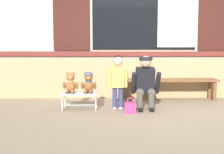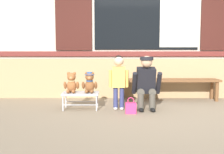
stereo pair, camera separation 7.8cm
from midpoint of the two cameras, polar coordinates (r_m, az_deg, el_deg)
name	(u,v)px [view 1 (the left image)]	position (r m, az deg, el deg)	size (l,w,h in m)	color
ground_plane	(157,111)	(4.91, 8.78, -6.90)	(60.00, 60.00, 0.00)	#84725B
brick_low_wall	(146,78)	(6.23, 6.60, -0.20)	(7.91, 0.25, 0.85)	tan
shop_facade	(144,23)	(6.73, 6.16, 10.85)	(8.07, 0.26, 3.31)	beige
wooden_bench_long	(166,82)	(5.94, 10.66, -1.06)	(2.10, 0.40, 0.44)	brown
small_display_bench	(80,94)	(4.99, -7.05, -3.55)	(0.64, 0.36, 0.30)	#BCBCC1
teddy_bear_plain	(70,83)	(4.98, -8.91, -1.29)	(0.28, 0.26, 0.36)	#93562D
teddy_bear_with_hat	(89,83)	(4.95, -5.24, -1.19)	(0.28, 0.27, 0.36)	brown
child_standing	(118,76)	(4.88, 0.75, 0.14)	(0.35, 0.18, 0.96)	navy
adult_crouching	(146,83)	(4.94, 6.43, -1.13)	(0.50, 0.49, 0.95)	#4C473D
handbag_on_ground	(130,108)	(4.68, 3.25, -6.26)	(0.18, 0.11, 0.27)	#E53370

